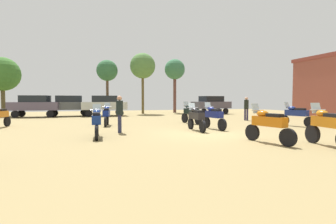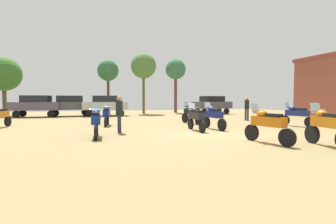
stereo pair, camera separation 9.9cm
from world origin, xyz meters
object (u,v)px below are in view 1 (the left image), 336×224
Objects in this scene: car_3 at (211,104)px; motorcycle_1 at (97,121)px; motorcycle_7 at (196,117)px; tree_4 at (2,74)px; motorcycle_9 at (191,113)px; person_1 at (120,111)px; motorcycle_4 at (107,114)px; car_2 at (35,104)px; car_4 at (69,104)px; tree_1 at (107,71)px; motorcycle_3 at (327,125)px; motorcycle_2 at (296,114)px; motorcycle_8 at (268,124)px; motorcycle_10 at (214,116)px; car_1 at (104,104)px; tree_2 at (175,70)px; person_2 at (246,107)px; tree_3 at (143,66)px.

motorcycle_1 is at bearing 129.72° from car_3.
tree_4 reaches higher than motorcycle_7.
motorcycle_9 is 1.20× the size of person_1.
person_1 is at bearing -75.14° from motorcycle_4.
motorcycle_4 is 11.38m from car_2.
motorcycle_7 is 15.96m from car_4.
motorcycle_4 is at bearing -94.19° from tree_1.
tree_1 reaches higher than car_3.
car_3 is 1.01× the size of car_4.
motorcycle_9 reaches higher than motorcycle_1.
motorcycle_3 reaches higher than motorcycle_1.
motorcycle_4 is at bearing 145.96° from motorcycle_2.
motorcycle_4 is 9.85m from motorcycle_8.
tree_1 is (-4.58, 16.04, 4.00)m from motorcycle_10.
car_1 is (-5.16, 9.72, 0.44)m from motorcycle_9.
motorcycle_8 is 0.37× the size of tree_4.
motorcycle_8 is 0.49× the size of car_4.
car_2 is (-5.78, 9.79, 0.47)m from motorcycle_4.
car_1 is (-5.09, 13.09, 0.45)m from motorcycle_10.
motorcycle_9 is 0.49× the size of car_4.
person_1 is at bearing -117.15° from tree_2.
motorcycle_9 is at bearing -42.22° from tree_4.
motorcycle_8 is at bearing 150.84° from car_3.
person_1 is 0.99× the size of person_2.
motorcycle_2 is 0.33× the size of tree_2.
tree_2 is (-1.92, 17.14, 4.48)m from motorcycle_2.
car_4 is at bearing 120.00° from motorcycle_2.
motorcycle_4 is at bearing 135.00° from motorcycle_3.
motorcycle_2 is 13.25m from car_3.
car_2 reaches higher than motorcycle_9.
motorcycle_8 is (5.35, -8.27, 0.02)m from motorcycle_4.
motorcycle_4 is 0.95× the size of motorcycle_8.
person_2 is (11.35, 5.60, 0.37)m from motorcycle_1.
motorcycle_7 is at bearing -159.05° from car_4.
motorcycle_3 is 1.90m from motorcycle_8.
tree_3 is at bearing 88.40° from motorcycle_7.
motorcycle_3 reaches higher than motorcycle_9.
motorcycle_4 is at bearing -111.43° from tree_3.
motorcycle_8 reaches higher than motorcycle_2.
motorcycle_8 is 21.46m from tree_1.
tree_1 reaches higher than motorcycle_7.
motorcycle_7 is (-2.56, 5.41, -0.03)m from motorcycle_3.
person_2 reaches higher than motorcycle_2.
motorcycle_10 is at bearing -87.85° from tree_3.
motorcycle_8 is at bearing -55.61° from tree_4.
tree_4 is (-9.32, 13.16, 3.45)m from motorcycle_4.
motorcycle_4 is 10.66m from person_2.
car_4 is (-14.98, 0.84, 0.00)m from car_3.
motorcycle_9 is 0.31× the size of tree_3.
motorcycle_7 is (-6.68, -0.17, -0.02)m from motorcycle_2.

